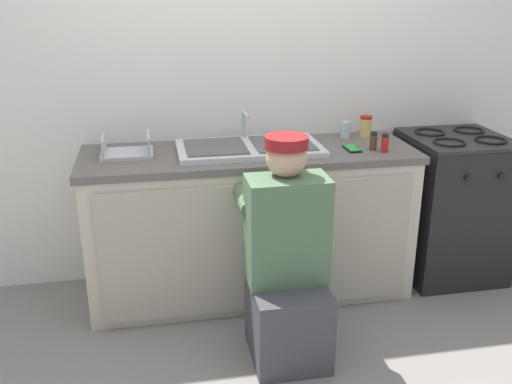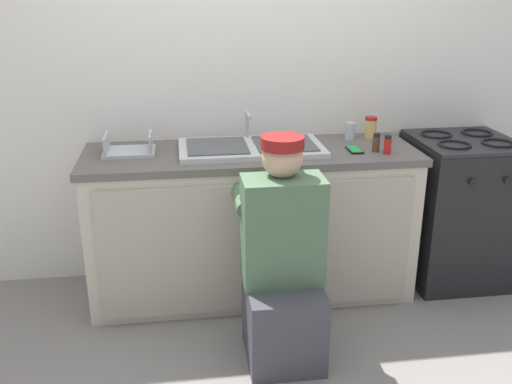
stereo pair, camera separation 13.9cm
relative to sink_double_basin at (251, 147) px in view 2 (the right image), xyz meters
The scene contains 13 objects.
ground_plane 0.94m from the sink_double_basin, 90.00° to the right, with size 12.00×12.00×0.00m, color gray.
back_wall 0.50m from the sink_double_basin, 90.00° to the left, with size 6.00×0.10×2.50m, color silver.
counter_cabinet 0.48m from the sink_double_basin, 90.00° to the right, with size 1.83×0.62×0.83m.
countertop 0.04m from the sink_double_basin, 90.00° to the right, with size 1.87×0.62×0.04m, color #5B5651.
sink_double_basin is the anchor object (origin of this frame).
stove_range 1.35m from the sink_double_basin, ahead, with size 0.58×0.62×0.90m.
plumber_person 0.79m from the sink_double_basin, 84.41° to the right, with size 0.42×0.61×1.10m.
dish_rack_tray 0.67m from the sink_double_basin, behind, with size 0.28×0.22×0.11m.
spice_bottle_red 0.75m from the sink_double_basin, 12.98° to the right, with size 0.04×0.04×0.10m.
condiment_jar 0.77m from the sink_double_basin, 13.40° to the left, with size 0.07×0.07×0.13m.
cell_phone 0.58m from the sink_double_basin, ahead, with size 0.07×0.14×0.01m.
spice_bottle_pepper 0.69m from the sink_double_basin, ahead, with size 0.04×0.04×0.10m.
water_glass 0.65m from the sink_double_basin, 15.28° to the left, with size 0.06×0.06×0.10m.
Camera 2 is at (-0.40, -2.75, 1.75)m, focal length 40.00 mm.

